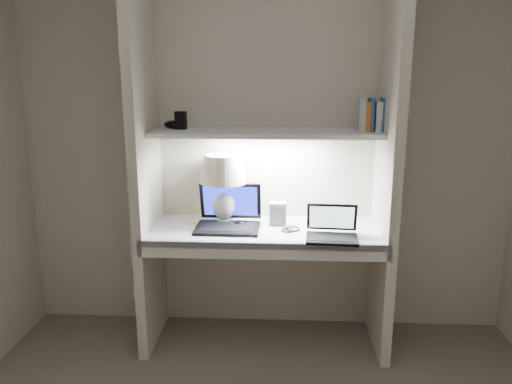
# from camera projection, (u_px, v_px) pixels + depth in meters

# --- Properties ---
(back_wall) EXTENTS (3.20, 0.01, 2.50)m
(back_wall) POSITION_uv_depth(u_px,v_px,m) (267.00, 145.00, 3.24)
(back_wall) COLOR beige
(back_wall) RESTS_ON floor
(alcove_panel_left) EXTENTS (0.06, 0.55, 2.50)m
(alcove_panel_left) POSITION_uv_depth(u_px,v_px,m) (145.00, 151.00, 3.01)
(alcove_panel_left) COLOR beige
(alcove_panel_left) RESTS_ON floor
(alcove_panel_right) EXTENTS (0.06, 0.55, 2.50)m
(alcove_panel_right) POSITION_uv_depth(u_px,v_px,m) (389.00, 153.00, 2.94)
(alcove_panel_right) COLOR beige
(alcove_panel_right) RESTS_ON floor
(desk) EXTENTS (1.40, 0.55, 0.04)m
(desk) POSITION_uv_depth(u_px,v_px,m) (265.00, 231.00, 3.10)
(desk) COLOR white
(desk) RESTS_ON alcove_panel_left
(desk_apron) EXTENTS (1.46, 0.03, 0.10)m
(desk_apron) POSITION_uv_depth(u_px,v_px,m) (263.00, 251.00, 2.85)
(desk_apron) COLOR silver
(desk_apron) RESTS_ON desk
(shelf) EXTENTS (1.40, 0.36, 0.03)m
(shelf) POSITION_uv_depth(u_px,v_px,m) (266.00, 133.00, 3.04)
(shelf) COLOR silver
(shelf) RESTS_ON back_wall
(strip_light) EXTENTS (0.60, 0.04, 0.02)m
(strip_light) POSITION_uv_depth(u_px,v_px,m) (266.00, 137.00, 3.05)
(strip_light) COLOR white
(strip_light) RESTS_ON shelf
(table_lamp) EXTENTS (0.30, 0.30, 0.44)m
(table_lamp) POSITION_uv_depth(u_px,v_px,m) (223.00, 177.00, 3.15)
(table_lamp) COLOR white
(table_lamp) RESTS_ON desk
(laptop_main) EXTENTS (0.40, 0.34, 0.26)m
(laptop_main) POSITION_uv_depth(u_px,v_px,m) (229.00, 218.00, 3.11)
(laptop_main) COLOR black
(laptop_main) RESTS_ON desk
(laptop_netbook) EXTENTS (0.31, 0.28, 0.19)m
(laptop_netbook) POSITION_uv_depth(u_px,v_px,m) (332.00, 231.00, 2.91)
(laptop_netbook) COLOR black
(laptop_netbook) RESTS_ON desk
(speaker) EXTENTS (0.11, 0.08, 0.15)m
(speaker) POSITION_uv_depth(u_px,v_px,m) (278.00, 214.00, 3.15)
(speaker) COLOR silver
(speaker) RESTS_ON desk
(mouse) EXTENTS (0.10, 0.07, 0.03)m
(mouse) POSITION_uv_depth(u_px,v_px,m) (240.00, 223.00, 3.14)
(mouse) COLOR black
(mouse) RESTS_ON desk
(cable_coil) EXTENTS (0.13, 0.13, 0.01)m
(cable_coil) POSITION_uv_depth(u_px,v_px,m) (292.00, 229.00, 3.06)
(cable_coil) COLOR black
(cable_coil) RESTS_ON desk
(sticky_note) EXTENTS (0.09, 0.09, 0.00)m
(sticky_note) POSITION_uv_depth(u_px,v_px,m) (193.00, 224.00, 3.18)
(sticky_note) COLOR yellow
(sticky_note) RESTS_ON desk
(book_row) EXTENTS (0.19, 0.13, 0.20)m
(book_row) POSITION_uv_depth(u_px,v_px,m) (373.00, 115.00, 2.99)
(book_row) COLOR #BEBEBE
(book_row) RESTS_ON shelf
(shelf_box) EXTENTS (0.07, 0.06, 0.11)m
(shelf_box) POSITION_uv_depth(u_px,v_px,m) (181.00, 120.00, 3.10)
(shelf_box) COLOR black
(shelf_box) RESTS_ON shelf
(shelf_gadget) EXTENTS (0.14, 0.12, 0.05)m
(shelf_gadget) POSITION_uv_depth(u_px,v_px,m) (173.00, 125.00, 3.12)
(shelf_gadget) COLOR black
(shelf_gadget) RESTS_ON shelf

